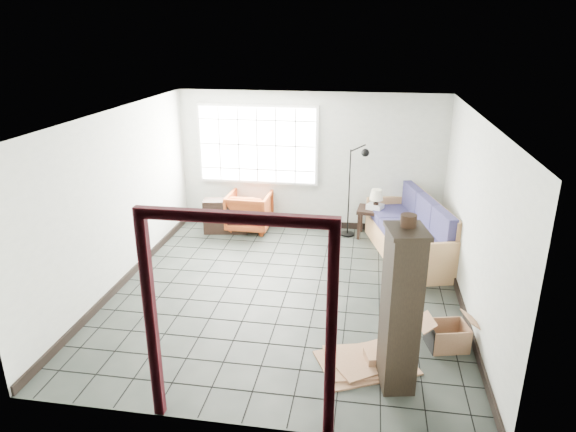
% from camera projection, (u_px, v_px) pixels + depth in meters
% --- Properties ---
extents(ground, '(5.50, 5.50, 0.00)m').
position_uv_depth(ground, '(287.00, 292.00, 7.57)').
color(ground, black).
rests_on(ground, ground).
extents(room_shell, '(5.02, 5.52, 2.61)m').
position_uv_depth(room_shell, '(287.00, 182.00, 7.02)').
color(room_shell, silver).
rests_on(room_shell, ground).
extents(window_panel, '(2.32, 0.08, 1.52)m').
position_uv_depth(window_panel, '(257.00, 145.00, 9.68)').
color(window_panel, silver).
rests_on(window_panel, ground).
extents(doorway_trim, '(1.80, 0.08, 2.20)m').
position_uv_depth(doorway_trim, '(238.00, 298.00, 4.60)').
color(doorway_trim, '#340B11').
rests_on(doorway_trim, ground).
extents(futon_sofa, '(1.45, 2.45, 1.02)m').
position_uv_depth(futon_sofa, '(412.00, 235.00, 8.69)').
color(futon_sofa, '#9D7247').
rests_on(futon_sofa, ground).
extents(armchair, '(0.81, 0.76, 0.81)m').
position_uv_depth(armchair, '(250.00, 209.00, 9.83)').
color(armchair, maroon).
rests_on(armchair, ground).
extents(side_table, '(0.54, 0.54, 0.55)m').
position_uv_depth(side_table, '(371.00, 213.00, 9.46)').
color(side_table, black).
rests_on(side_table, ground).
extents(table_lamp, '(0.33, 0.33, 0.39)m').
position_uv_depth(table_lamp, '(376.00, 196.00, 9.27)').
color(table_lamp, black).
rests_on(table_lamp, side_table).
extents(projector, '(0.34, 0.31, 0.10)m').
position_uv_depth(projector, '(375.00, 207.00, 9.38)').
color(projector, silver).
rests_on(projector, side_table).
extents(floor_lamp, '(0.49, 0.30, 1.75)m').
position_uv_depth(floor_lamp, '(356.00, 188.00, 9.31)').
color(floor_lamp, black).
rests_on(floor_lamp, ground).
extents(console_shelf, '(0.87, 0.45, 0.64)m').
position_uv_depth(console_shelf, '(226.00, 216.00, 9.72)').
color(console_shelf, black).
rests_on(console_shelf, ground).
extents(tall_shelf, '(0.47, 0.56, 1.82)m').
position_uv_depth(tall_shelf, '(401.00, 309.00, 5.30)').
color(tall_shelf, black).
rests_on(tall_shelf, ground).
extents(pot, '(0.21, 0.21, 0.12)m').
position_uv_depth(pot, '(408.00, 221.00, 5.04)').
color(pot, black).
rests_on(pot, tall_shelf).
extents(open_box, '(0.80, 0.52, 0.42)m').
position_uv_depth(open_box, '(447.00, 336.00, 6.21)').
color(open_box, brown).
rests_on(open_box, ground).
extents(cardboard_pile, '(1.28, 1.13, 0.15)m').
position_uv_depth(cardboard_pile, '(368.00, 361.00, 5.93)').
color(cardboard_pile, brown).
rests_on(cardboard_pile, ground).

